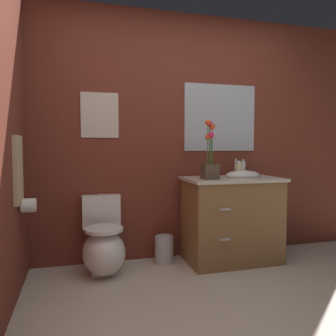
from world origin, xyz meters
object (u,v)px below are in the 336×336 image
(flower_vase, at_px, (210,161))
(vanity_cabinet, at_px, (232,218))
(soap_bottle, at_px, (243,168))
(wall_mirror, at_px, (220,118))
(trash_bin, at_px, (164,249))
(toilet, at_px, (104,246))
(hanging_towel, at_px, (18,170))
(toilet_paper_roll, at_px, (29,205))
(wall_poster, at_px, (100,115))
(lotion_bottle, at_px, (239,170))

(flower_vase, bearing_deg, vanity_cabinet, 18.11)
(vanity_cabinet, bearing_deg, flower_vase, -161.89)
(soap_bottle, bearing_deg, vanity_cabinet, -146.06)
(vanity_cabinet, height_order, wall_mirror, wall_mirror)
(vanity_cabinet, xyz_separation_m, soap_bottle, (0.18, 0.12, 0.49))
(wall_mirror, bearing_deg, trash_bin, -164.86)
(toilet, distance_m, hanging_towel, 1.02)
(flower_vase, relative_size, trash_bin, 2.05)
(toilet_paper_roll, bearing_deg, trash_bin, 13.45)
(wall_poster, distance_m, wall_mirror, 1.26)
(toilet, height_order, vanity_cabinet, vanity_cabinet)
(soap_bottle, height_order, lotion_bottle, soap_bottle)
(toilet_paper_roll, bearing_deg, vanity_cabinet, 5.23)
(vanity_cabinet, xyz_separation_m, trash_bin, (-0.67, 0.11, -0.29))
(toilet, relative_size, toilet_paper_roll, 6.27)
(wall_mirror, height_order, hanging_towel, wall_mirror)
(vanity_cabinet, xyz_separation_m, hanging_towel, (-1.91, -0.26, 0.54))
(toilet, relative_size, hanging_towel, 1.33)
(trash_bin, height_order, hanging_towel, hanging_towel)
(flower_vase, height_order, trash_bin, flower_vase)
(wall_mirror, bearing_deg, toilet_paper_roll, -165.94)
(toilet, xyz_separation_m, soap_bottle, (1.44, 0.10, 0.67))
(wall_poster, relative_size, wall_mirror, 0.54)
(flower_vase, bearing_deg, hanging_towel, -174.12)
(soap_bottle, height_order, wall_mirror, wall_mirror)
(lotion_bottle, bearing_deg, hanging_towel, -172.79)
(soap_bottle, bearing_deg, toilet, -176.14)
(lotion_bottle, distance_m, hanging_towel, 1.99)
(toilet, relative_size, flower_vase, 1.24)
(toilet, xyz_separation_m, lotion_bottle, (1.32, -0.04, 0.67))
(lotion_bottle, distance_m, trash_bin, 1.08)
(toilet, xyz_separation_m, trash_bin, (0.59, 0.09, -0.11))
(trash_bin, bearing_deg, flower_vase, -27.83)
(trash_bin, xyz_separation_m, hanging_towel, (-1.24, -0.37, 0.83))
(flower_vase, relative_size, wall_mirror, 0.70)
(wall_mirror, bearing_deg, toilet, -167.98)
(lotion_bottle, distance_m, wall_mirror, 0.62)
(soap_bottle, relative_size, hanging_towel, 0.34)
(trash_bin, distance_m, wall_mirror, 1.48)
(flower_vase, xyz_separation_m, wall_mirror, (0.28, 0.39, 0.44))
(toilet, relative_size, trash_bin, 2.54)
(vanity_cabinet, distance_m, soap_bottle, 0.53)
(trash_bin, bearing_deg, wall_poster, 163.05)
(wall_poster, distance_m, hanging_towel, 0.98)
(toilet, distance_m, lotion_bottle, 1.48)
(wall_mirror, distance_m, toilet_paper_roll, 2.06)
(vanity_cabinet, height_order, trash_bin, vanity_cabinet)
(vanity_cabinet, bearing_deg, toilet, 178.80)
(flower_vase, height_order, hanging_towel, flower_vase)
(vanity_cabinet, height_order, hanging_towel, hanging_towel)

